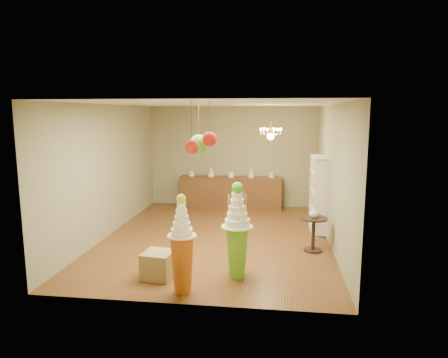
# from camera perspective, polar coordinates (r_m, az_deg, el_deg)

# --- Properties ---
(floor) EXTENTS (6.50, 6.50, 0.00)m
(floor) POSITION_cam_1_polar(r_m,az_deg,el_deg) (9.21, -1.09, -8.33)
(floor) COLOR brown
(floor) RESTS_ON ground
(ceiling) EXTENTS (6.50, 6.50, 0.00)m
(ceiling) POSITION_cam_1_polar(r_m,az_deg,el_deg) (8.77, -1.15, 10.68)
(ceiling) COLOR silver
(ceiling) RESTS_ON ground
(wall_back) EXTENTS (5.00, 0.04, 3.00)m
(wall_back) POSITION_cam_1_polar(r_m,az_deg,el_deg) (12.06, 1.17, 3.20)
(wall_back) COLOR gray
(wall_back) RESTS_ON ground
(wall_front) EXTENTS (5.00, 0.04, 3.00)m
(wall_front) POSITION_cam_1_polar(r_m,az_deg,el_deg) (5.73, -5.93, -3.84)
(wall_front) COLOR gray
(wall_front) RESTS_ON ground
(wall_left) EXTENTS (0.04, 6.50, 3.00)m
(wall_left) POSITION_cam_1_polar(r_m,az_deg,el_deg) (9.56, -16.11, 1.19)
(wall_left) COLOR gray
(wall_left) RESTS_ON ground
(wall_right) EXTENTS (0.04, 6.50, 3.00)m
(wall_right) POSITION_cam_1_polar(r_m,az_deg,el_deg) (8.85, 15.11, 0.60)
(wall_right) COLOR gray
(wall_right) RESTS_ON ground
(pedestal_green) EXTENTS (0.61, 0.61, 1.67)m
(pedestal_green) POSITION_cam_1_polar(r_m,az_deg,el_deg) (6.89, 1.88, -8.53)
(pedestal_green) COLOR #6BBA29
(pedestal_green) RESTS_ON floor
(pedestal_orange) EXTENTS (0.54, 0.54, 1.59)m
(pedestal_orange) POSITION_cam_1_polar(r_m,az_deg,el_deg) (6.38, -6.00, -10.80)
(pedestal_orange) COLOR #CD6317
(pedestal_orange) RESTS_ON floor
(burlap_riser) EXTENTS (0.56, 0.56, 0.45)m
(burlap_riser) POSITION_cam_1_polar(r_m,az_deg,el_deg) (7.12, -9.35, -11.98)
(burlap_riser) COLOR #907C4E
(burlap_riser) RESTS_ON floor
(sideboard) EXTENTS (3.04, 0.54, 1.16)m
(sideboard) POSITION_cam_1_polar(r_m,az_deg,el_deg) (11.94, 1.00, -1.82)
(sideboard) COLOR brown
(sideboard) RESTS_ON floor
(shelving_unit) EXTENTS (0.33, 1.20, 1.80)m
(shelving_unit) POSITION_cam_1_polar(r_m,az_deg,el_deg) (9.72, 13.39, -2.15)
(shelving_unit) COLOR beige
(shelving_unit) RESTS_ON floor
(round_table) EXTENTS (0.68, 0.68, 0.71)m
(round_table) POSITION_cam_1_polar(r_m,az_deg,el_deg) (8.41, 12.65, -7.03)
(round_table) COLOR black
(round_table) RESTS_ON floor
(vase) EXTENTS (0.25, 0.25, 0.22)m
(vase) POSITION_cam_1_polar(r_m,az_deg,el_deg) (8.32, 12.74, -4.66)
(vase) COLOR beige
(vase) RESTS_ON round_table
(pom_red_left) EXTENTS (0.23, 0.23, 0.71)m
(pom_red_left) POSITION_cam_1_polar(r_m,az_deg,el_deg) (6.25, -2.10, 5.74)
(pom_red_left) COLOR #3F352E
(pom_red_left) RESTS_ON ceiling
(pom_green_mid) EXTENTS (0.31, 0.31, 0.84)m
(pom_green_mid) POSITION_cam_1_polar(r_m,az_deg,el_deg) (6.48, -3.61, 5.02)
(pom_green_mid) COLOR #3F352E
(pom_green_mid) RESTS_ON ceiling
(pom_red_right) EXTENTS (0.20, 0.20, 0.79)m
(pom_red_right) POSITION_cam_1_polar(r_m,az_deg,el_deg) (5.93, -4.63, 4.58)
(pom_red_right) COLOR #3F352E
(pom_red_right) RESTS_ON ceiling
(chandelier) EXTENTS (0.68, 0.68, 0.85)m
(chandelier) POSITION_cam_1_polar(r_m,az_deg,el_deg) (9.77, 6.68, 6.40)
(chandelier) COLOR gold
(chandelier) RESTS_ON ceiling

